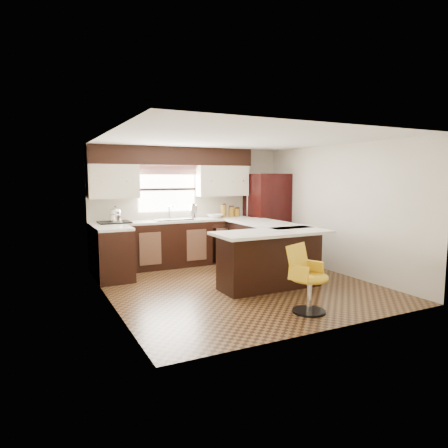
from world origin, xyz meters
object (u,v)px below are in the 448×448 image
refrigerator (267,216)px  bar_chair (310,279)px  peninsula_long (265,249)px  peninsula_return (270,261)px

refrigerator → bar_chair: refrigerator is taller
peninsula_long → refrigerator: 1.48m
refrigerator → peninsula_long: bearing=-123.8°
peninsula_long → bar_chair: 2.33m
refrigerator → bar_chair: bearing=-113.7°
peninsula_long → peninsula_return: bearing=-118.3°
peninsula_long → bar_chair: (-0.71, -2.22, 0.00)m
peninsula_return → bar_chair: 1.26m
peninsula_long → peninsula_return: size_ratio=1.18×
peninsula_long → refrigerator: refrigerator is taller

